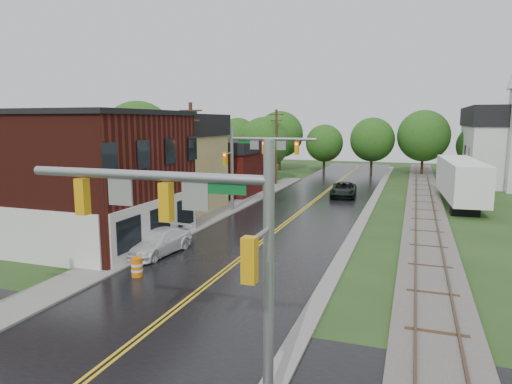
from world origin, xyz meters
The scene contains 20 objects.
main_road centered at (0.00, 30.00, 0.00)m, with size 10.00×90.00×0.02m, color black.
cross_road centered at (0.00, 2.00, 0.00)m, with size 60.00×9.00×0.02m, color black.
curb_right centered at (5.40, 35.00, 0.00)m, with size 0.80×70.00×0.12m, color gray.
sidewalk_left centered at (-6.20, 25.00, 0.00)m, with size 2.40×50.00×0.12m, color gray.
brick_building centered at (-12.48, 15.00, 4.15)m, with size 14.30×10.30×8.30m.
yellow_house centered at (-11.00, 26.00, 3.20)m, with size 8.00×7.00×6.40m, color tan.
darkred_building centered at (-10.00, 35.00, 2.20)m, with size 7.00×6.00×4.40m, color #3F0F0C.
railroad centered at (10.00, 35.00, 0.11)m, with size 3.20×80.00×0.30m.
traffic_signal_near centered at (3.47, 2.00, 4.97)m, with size 7.34×0.30×7.20m.
traffic_signal_far centered at (-3.47, 27.00, 4.97)m, with size 7.34×0.43×7.20m.
utility_pole_b centered at (-6.80, 22.00, 4.72)m, with size 1.80×0.28×9.00m.
utility_pole_c centered at (-6.80, 44.00, 4.72)m, with size 1.80×0.28×9.00m.
tree_left_a centered at (-19.85, 21.90, 5.11)m, with size 6.80×6.80×8.67m.
tree_left_b centered at (-17.85, 31.90, 5.72)m, with size 7.60×7.60×9.69m.
tree_left_c centered at (-13.85, 39.90, 4.51)m, with size 6.00×6.00×7.65m.
tree_left_e centered at (-8.85, 45.90, 4.81)m, with size 6.40×6.40×8.16m.
suv_dark centered at (2.30, 37.51, 0.74)m, with size 2.47×5.36×1.49m, color black.
pickup_white centered at (-4.80, 13.78, 0.70)m, with size 1.96×4.82×1.40m, color white.
semi_trailer centered at (13.05, 36.51, 2.43)m, with size 3.68×13.44×4.12m.
construction_barrel centered at (-3.77, 10.00, 0.48)m, with size 0.54×0.54×0.96m, color orange.
Camera 1 is at (8.93, -8.54, 7.65)m, focal length 32.00 mm.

